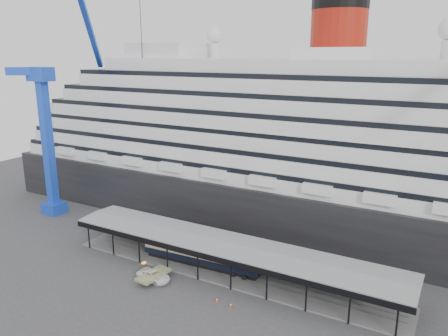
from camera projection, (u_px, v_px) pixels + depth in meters
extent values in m
plane|color=#3A3A3D|center=(211.00, 287.00, 65.29)|extent=(200.00, 200.00, 0.00)
cube|color=black|center=(290.00, 196.00, 90.95)|extent=(130.00, 30.00, 10.00)
cylinder|color=#9A1A0C|center=(339.00, 33.00, 78.89)|extent=(10.00, 10.00, 9.00)
cylinder|color=black|center=(341.00, 2.00, 77.55)|extent=(10.10, 10.10, 2.50)
sphere|color=silver|center=(215.00, 34.00, 91.18)|extent=(3.60, 3.60, 3.60)
cube|color=slate|center=(227.00, 272.00, 69.47)|extent=(56.00, 8.00, 0.24)
cube|color=slate|center=(225.00, 273.00, 68.82)|extent=(54.00, 0.08, 0.10)
cube|color=slate|center=(229.00, 269.00, 70.03)|extent=(54.00, 0.08, 0.10)
cube|color=black|center=(212.00, 259.00, 64.58)|extent=(56.00, 0.18, 0.90)
cube|color=black|center=(240.00, 237.00, 72.15)|extent=(56.00, 0.18, 0.90)
cube|color=slate|center=(227.00, 243.00, 68.18)|extent=(56.00, 9.00, 0.24)
cube|color=blue|center=(54.00, 208.00, 95.29)|extent=(4.00, 4.00, 2.40)
cube|color=blue|center=(48.00, 144.00, 91.67)|extent=(1.80, 1.80, 26.00)
cube|color=blue|center=(40.00, 74.00, 88.00)|extent=(5.00, 3.20, 2.80)
cube|color=blue|center=(89.00, 26.00, 86.55)|extent=(12.92, 17.86, 16.80)
cube|color=blue|center=(22.00, 71.00, 87.52)|extent=(5.83, 4.75, 1.60)
cylinder|color=black|center=(144.00, 104.00, 91.49)|extent=(0.12, 0.12, 47.21)
imported|color=white|center=(154.00, 276.00, 67.00)|extent=(5.77, 3.06, 1.54)
cube|color=black|center=(202.00, 263.00, 71.58)|extent=(19.84, 3.44, 0.66)
cube|color=black|center=(202.00, 258.00, 71.37)|extent=(20.80, 3.87, 1.03)
cube|color=beige|center=(202.00, 252.00, 71.08)|extent=(20.80, 3.91, 1.22)
cube|color=black|center=(202.00, 247.00, 70.88)|extent=(20.80, 3.87, 0.38)
cube|color=#D2420B|center=(166.00, 278.00, 68.01)|extent=(0.52, 0.52, 0.03)
cone|color=#D2420B|center=(165.00, 275.00, 67.91)|extent=(0.44, 0.44, 0.82)
cylinder|color=white|center=(165.00, 275.00, 67.89)|extent=(0.26, 0.26, 0.16)
cube|color=red|center=(231.00, 307.00, 60.02)|extent=(0.41, 0.41, 0.03)
cone|color=red|center=(231.00, 305.00, 59.93)|extent=(0.34, 0.34, 0.69)
cylinder|color=white|center=(231.00, 305.00, 59.91)|extent=(0.22, 0.22, 0.13)
cube|color=red|center=(217.00, 302.00, 61.22)|extent=(0.46, 0.46, 0.03)
cone|color=red|center=(217.00, 300.00, 61.13)|extent=(0.38, 0.38, 0.73)
cylinder|color=white|center=(217.00, 300.00, 61.11)|extent=(0.23, 0.23, 0.14)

